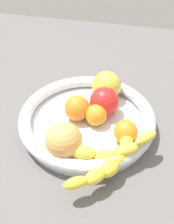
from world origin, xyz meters
TOP-DOWN VIEW (x-y plane):
  - kitchen_counter at (0.00, 0.00)cm, footprint 120.00×120.00cm
  - fruit_bowl at (0.00, 0.00)cm, footprint 31.71×31.71cm
  - banana_draped_left at (5.96, -10.42)cm, footprint 21.67×9.87cm
  - banana_draped_right at (7.61, -11.58)cm, footprint 11.53×21.08cm
  - orange_front at (9.41, -4.01)cm, footprint 5.25×5.25cm
  - orange_mid_left at (2.14, -0.07)cm, footprint 5.01×5.01cm
  - orange_mid_right at (-2.57, 0.83)cm, footprint 6.02×6.02cm
  - tomato_red at (3.25, 4.00)cm, footprint 7.01×7.01cm
  - peach_blush at (-2.38, -10.45)cm, footprint 7.64×7.64cm
  - apple_yellow at (2.72, 10.00)cm, footprint 7.49×7.49cm

SIDE VIEW (x-z plane):
  - kitchen_counter at x=0.00cm, z-range 0.00..3.00cm
  - fruit_bowl at x=0.00cm, z-range 3.06..7.48cm
  - banana_draped_right at x=7.61cm, z-range 5.04..8.70cm
  - orange_mid_left at x=2.14cm, z-range 4.56..9.57cm
  - orange_front at x=9.41cm, z-range 4.56..9.81cm
  - banana_draped_left at x=5.96cm, z-range 4.79..10.28cm
  - orange_mid_right at x=-2.57cm, z-range 4.56..10.58cm
  - tomato_red at x=3.25cm, z-range 4.56..11.56cm
  - apple_yellow at x=2.72cm, z-range 4.56..12.05cm
  - peach_blush at x=-2.38cm, z-range 4.56..12.19cm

